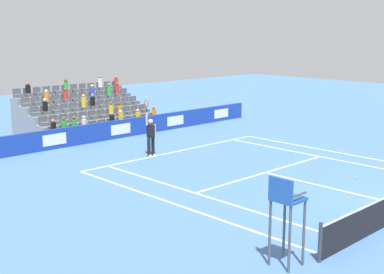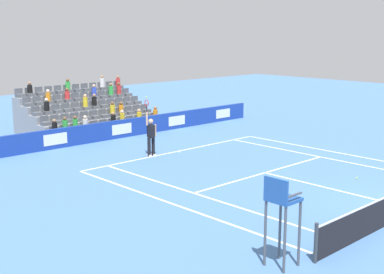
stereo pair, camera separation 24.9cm
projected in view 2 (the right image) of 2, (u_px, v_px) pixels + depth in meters
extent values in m
cube|color=white|center=(177.00, 151.00, 25.94)|extent=(10.97, 0.10, 0.01)
cube|color=white|center=(265.00, 173.00, 22.03)|extent=(8.23, 0.10, 0.01)
cube|color=white|center=(332.00, 189.00, 19.75)|extent=(0.10, 6.40, 0.01)
cube|color=white|center=(202.00, 196.00, 18.93)|extent=(0.10, 11.89, 0.01)
cube|color=white|center=(329.00, 159.00, 24.48)|extent=(0.10, 11.89, 0.01)
cube|color=white|center=(174.00, 204.00, 18.01)|extent=(0.10, 11.89, 0.01)
cube|color=white|center=(345.00, 154.00, 25.40)|extent=(0.10, 11.89, 0.01)
cube|color=white|center=(179.00, 152.00, 25.87)|extent=(0.10, 0.20, 0.01)
cube|color=#193899|center=(121.00, 129.00, 29.18)|extent=(20.34, 0.20, 1.01)
cube|color=white|center=(223.00, 114.00, 34.58)|extent=(1.30, 0.01, 0.56)
cube|color=white|center=(177.00, 121.00, 31.84)|extent=(1.30, 0.01, 0.56)
cube|color=white|center=(122.00, 129.00, 29.10)|extent=(1.30, 0.01, 0.56)
cube|color=white|center=(56.00, 139.00, 26.36)|extent=(1.30, 0.01, 0.56)
cylinder|color=#33383D|center=(316.00, 243.00, 13.37)|extent=(0.10, 0.10, 1.07)
cylinder|color=black|center=(153.00, 146.00, 25.00)|extent=(0.16, 0.16, 0.90)
cylinder|color=black|center=(149.00, 147.00, 24.84)|extent=(0.16, 0.16, 0.90)
cube|color=white|center=(153.00, 155.00, 25.08)|extent=(0.13, 0.27, 0.08)
cube|color=white|center=(149.00, 155.00, 24.93)|extent=(0.13, 0.27, 0.08)
cube|color=black|center=(151.00, 131.00, 24.77)|extent=(0.24, 0.37, 0.60)
sphere|color=#D3A884|center=(151.00, 121.00, 24.68)|extent=(0.24, 0.24, 0.24)
cylinder|color=#D3A884|center=(147.00, 119.00, 24.51)|extent=(0.09, 0.09, 0.62)
cylinder|color=#D3A884|center=(155.00, 130.00, 24.87)|extent=(0.09, 0.09, 0.56)
cylinder|color=black|center=(147.00, 109.00, 24.43)|extent=(0.04, 0.04, 0.28)
torus|color=red|center=(147.00, 103.00, 24.37)|extent=(0.05, 0.31, 0.31)
sphere|color=#D1E533|center=(147.00, 97.00, 24.31)|extent=(0.07, 0.07, 0.07)
cylinder|color=#474C54|center=(280.00, 227.00, 13.57)|extent=(0.07, 0.07, 1.71)
cylinder|color=#474C54|center=(299.00, 234.00, 13.14)|extent=(0.07, 0.07, 1.71)
cylinder|color=#474C54|center=(265.00, 233.00, 13.16)|extent=(0.07, 0.07, 1.71)
cylinder|color=#474C54|center=(285.00, 240.00, 12.74)|extent=(0.07, 0.07, 1.71)
cube|color=#23519E|center=(284.00, 199.00, 12.98)|extent=(0.70, 0.70, 0.08)
cube|color=#23519E|center=(276.00, 189.00, 12.70)|extent=(0.06, 0.70, 0.55)
cube|color=#474C54|center=(273.00, 189.00, 13.17)|extent=(0.56, 0.05, 0.04)
cube|color=#474C54|center=(295.00, 195.00, 12.71)|extent=(0.56, 0.05, 0.04)
cube|color=gray|center=(110.00, 131.00, 30.00)|extent=(7.44, 0.95, 0.42)
cube|color=#545960|center=(156.00, 119.00, 32.24)|extent=(0.48, 0.44, 0.20)
cube|color=#545960|center=(154.00, 115.00, 32.33)|extent=(0.48, 0.04, 0.30)
cube|color=#545960|center=(148.00, 120.00, 31.82)|extent=(0.48, 0.44, 0.20)
cube|color=#545960|center=(146.00, 116.00, 31.92)|extent=(0.48, 0.04, 0.30)
cube|color=#545960|center=(140.00, 122.00, 31.40)|extent=(0.48, 0.44, 0.20)
cube|color=#545960|center=(138.00, 117.00, 31.50)|extent=(0.48, 0.04, 0.30)
cube|color=#545960|center=(131.00, 123.00, 30.99)|extent=(0.48, 0.44, 0.20)
cube|color=#545960|center=(129.00, 118.00, 31.08)|extent=(0.48, 0.04, 0.30)
cube|color=#545960|center=(123.00, 124.00, 30.57)|extent=(0.48, 0.44, 0.20)
cube|color=#545960|center=(121.00, 119.00, 30.66)|extent=(0.48, 0.04, 0.30)
cube|color=#545960|center=(114.00, 125.00, 30.15)|extent=(0.48, 0.44, 0.20)
cube|color=#545960|center=(112.00, 121.00, 30.24)|extent=(0.48, 0.04, 0.30)
cube|color=#545960|center=(105.00, 127.00, 29.73)|extent=(0.48, 0.44, 0.20)
cube|color=#545960|center=(103.00, 122.00, 29.83)|extent=(0.48, 0.04, 0.30)
cube|color=#545960|center=(96.00, 128.00, 29.32)|extent=(0.48, 0.44, 0.20)
cube|color=#545960|center=(93.00, 123.00, 29.41)|extent=(0.48, 0.04, 0.30)
cube|color=#545960|center=(86.00, 129.00, 28.90)|extent=(0.48, 0.44, 0.20)
cube|color=#545960|center=(84.00, 124.00, 28.99)|extent=(0.48, 0.04, 0.30)
cube|color=#545960|center=(76.00, 131.00, 28.48)|extent=(0.48, 0.44, 0.20)
cube|color=#545960|center=(74.00, 126.00, 28.57)|extent=(0.48, 0.04, 0.30)
cube|color=#545960|center=(66.00, 132.00, 28.06)|extent=(0.48, 0.44, 0.20)
cube|color=#545960|center=(64.00, 127.00, 28.16)|extent=(0.48, 0.04, 0.30)
cube|color=#545960|center=(55.00, 134.00, 27.65)|extent=(0.48, 0.44, 0.20)
cube|color=#545960|center=(53.00, 129.00, 27.74)|extent=(0.48, 0.04, 0.30)
cube|color=gray|center=(100.00, 126.00, 30.64)|extent=(7.44, 0.95, 0.84)
cube|color=#545960|center=(146.00, 111.00, 32.83)|extent=(0.48, 0.44, 0.20)
cube|color=#545960|center=(144.00, 106.00, 32.93)|extent=(0.48, 0.04, 0.30)
cube|color=#545960|center=(138.00, 112.00, 32.42)|extent=(0.48, 0.44, 0.20)
cube|color=#545960|center=(136.00, 107.00, 32.51)|extent=(0.48, 0.04, 0.30)
cube|color=#545960|center=(130.00, 113.00, 32.00)|extent=(0.48, 0.44, 0.20)
cube|color=#545960|center=(128.00, 108.00, 32.09)|extent=(0.48, 0.04, 0.30)
cube|color=#545960|center=(122.00, 114.00, 31.58)|extent=(0.48, 0.44, 0.20)
cube|color=#545960|center=(120.00, 109.00, 31.67)|extent=(0.48, 0.04, 0.30)
cube|color=#545960|center=(113.00, 115.00, 31.16)|extent=(0.48, 0.44, 0.20)
cube|color=#545960|center=(111.00, 110.00, 31.26)|extent=(0.48, 0.04, 0.30)
cube|color=#545960|center=(104.00, 116.00, 30.75)|extent=(0.48, 0.44, 0.20)
cube|color=#545960|center=(102.00, 112.00, 30.84)|extent=(0.48, 0.04, 0.30)
cube|color=#545960|center=(95.00, 117.00, 30.33)|extent=(0.48, 0.44, 0.20)
cube|color=#545960|center=(93.00, 113.00, 30.42)|extent=(0.48, 0.04, 0.30)
cube|color=#545960|center=(86.00, 119.00, 29.91)|extent=(0.48, 0.44, 0.20)
cube|color=#545960|center=(84.00, 114.00, 30.00)|extent=(0.48, 0.04, 0.30)
cube|color=#545960|center=(76.00, 120.00, 29.49)|extent=(0.48, 0.44, 0.20)
cube|color=#545960|center=(74.00, 115.00, 29.59)|extent=(0.48, 0.04, 0.30)
cube|color=#545960|center=(67.00, 121.00, 29.07)|extent=(0.48, 0.44, 0.20)
cube|color=#545960|center=(65.00, 116.00, 29.17)|extent=(0.48, 0.04, 0.30)
cube|color=#545960|center=(57.00, 122.00, 28.66)|extent=(0.48, 0.44, 0.20)
cube|color=#545960|center=(54.00, 117.00, 28.75)|extent=(0.48, 0.04, 0.30)
cube|color=#545960|center=(46.00, 124.00, 28.24)|extent=(0.48, 0.44, 0.20)
cube|color=#545960|center=(44.00, 119.00, 28.33)|extent=(0.48, 0.04, 0.30)
cube|color=gray|center=(91.00, 120.00, 31.27)|extent=(7.44, 0.95, 1.26)
cube|color=#545960|center=(137.00, 103.00, 33.43)|extent=(0.48, 0.44, 0.20)
cube|color=#545960|center=(135.00, 98.00, 33.52)|extent=(0.48, 0.04, 0.30)
cube|color=#545960|center=(129.00, 103.00, 33.01)|extent=(0.48, 0.44, 0.20)
cube|color=#545960|center=(127.00, 99.00, 33.10)|extent=(0.48, 0.04, 0.30)
cube|color=#545960|center=(121.00, 104.00, 32.59)|extent=(0.48, 0.44, 0.20)
cube|color=#545960|center=(119.00, 100.00, 32.69)|extent=(0.48, 0.04, 0.30)
cube|color=#545960|center=(112.00, 105.00, 32.17)|extent=(0.48, 0.44, 0.20)
cube|color=#545960|center=(110.00, 101.00, 32.27)|extent=(0.48, 0.04, 0.30)
cube|color=#545960|center=(104.00, 106.00, 31.76)|extent=(0.48, 0.44, 0.20)
cube|color=#545960|center=(102.00, 102.00, 31.85)|extent=(0.48, 0.04, 0.30)
cube|color=#545960|center=(95.00, 107.00, 31.34)|extent=(0.48, 0.44, 0.20)
cube|color=#545960|center=(93.00, 103.00, 31.43)|extent=(0.48, 0.04, 0.30)
cube|color=#545960|center=(86.00, 108.00, 30.92)|extent=(0.48, 0.44, 0.20)
cube|color=#545960|center=(84.00, 104.00, 31.01)|extent=(0.48, 0.04, 0.30)
cube|color=#545960|center=(77.00, 109.00, 30.50)|extent=(0.48, 0.44, 0.20)
cube|color=#545960|center=(75.00, 105.00, 30.60)|extent=(0.48, 0.04, 0.30)
cube|color=#545960|center=(67.00, 111.00, 30.09)|extent=(0.48, 0.44, 0.20)
cube|color=#545960|center=(65.00, 106.00, 30.18)|extent=(0.48, 0.04, 0.30)
cube|color=#545960|center=(58.00, 112.00, 29.67)|extent=(0.48, 0.44, 0.20)
cube|color=#545960|center=(56.00, 107.00, 29.76)|extent=(0.48, 0.04, 0.30)
cube|color=#545960|center=(48.00, 113.00, 29.25)|extent=(0.48, 0.44, 0.20)
cube|color=#545960|center=(46.00, 108.00, 29.34)|extent=(0.48, 0.04, 0.30)
cube|color=#545960|center=(37.00, 114.00, 28.83)|extent=(0.48, 0.44, 0.20)
cube|color=#545960|center=(35.00, 109.00, 28.93)|extent=(0.48, 0.04, 0.30)
cube|color=gray|center=(82.00, 115.00, 31.91)|extent=(7.44, 0.95, 1.68)
cube|color=#545960|center=(127.00, 95.00, 34.02)|extent=(0.48, 0.44, 0.20)
cube|color=#545960|center=(126.00, 91.00, 34.12)|extent=(0.48, 0.04, 0.30)
cube|color=#545960|center=(120.00, 95.00, 33.60)|extent=(0.48, 0.44, 0.20)
cube|color=#545960|center=(118.00, 91.00, 33.70)|extent=(0.48, 0.04, 0.30)
cube|color=#545960|center=(112.00, 96.00, 33.19)|extent=(0.48, 0.44, 0.20)
cube|color=#545960|center=(110.00, 92.00, 33.28)|extent=(0.48, 0.04, 0.30)
cube|color=#545960|center=(103.00, 97.00, 32.77)|extent=(0.48, 0.44, 0.20)
cube|color=#545960|center=(101.00, 93.00, 32.86)|extent=(0.48, 0.04, 0.30)
cube|color=#545960|center=(95.00, 98.00, 32.35)|extent=(0.48, 0.44, 0.20)
cube|color=#545960|center=(93.00, 94.00, 32.44)|extent=(0.48, 0.04, 0.30)
cube|color=#545960|center=(86.00, 99.00, 31.93)|extent=(0.48, 0.44, 0.20)
cube|color=#545960|center=(84.00, 94.00, 32.03)|extent=(0.48, 0.04, 0.30)
cube|color=#545960|center=(77.00, 100.00, 31.52)|extent=(0.48, 0.44, 0.20)
cube|color=#545960|center=(75.00, 95.00, 31.61)|extent=(0.48, 0.04, 0.30)
cube|color=#545960|center=(68.00, 101.00, 31.10)|extent=(0.48, 0.44, 0.20)
cube|color=#545960|center=(66.00, 96.00, 31.19)|extent=(0.48, 0.04, 0.30)
cube|color=#545960|center=(59.00, 102.00, 30.68)|extent=(0.48, 0.44, 0.20)
cube|color=#545960|center=(57.00, 97.00, 30.77)|extent=(0.48, 0.04, 0.30)
cube|color=#545960|center=(49.00, 103.00, 30.26)|extent=(0.48, 0.44, 0.20)
cube|color=#545960|center=(47.00, 98.00, 30.36)|extent=(0.48, 0.04, 0.30)
cube|color=#545960|center=(39.00, 104.00, 29.84)|extent=(0.48, 0.44, 0.20)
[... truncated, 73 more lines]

